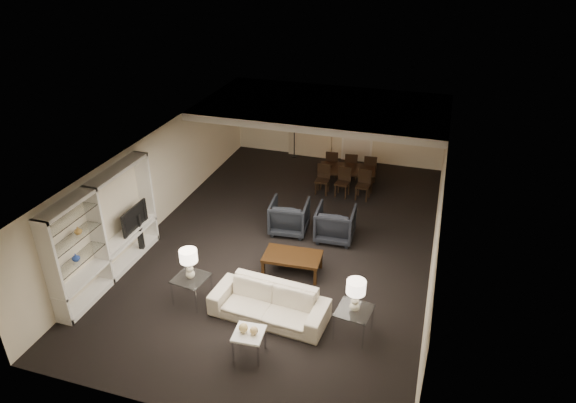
# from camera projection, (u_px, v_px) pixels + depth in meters

# --- Properties ---
(floor) EXTENTS (11.00, 11.00, 0.00)m
(floor) POSITION_uv_depth(u_px,v_px,m) (288.00, 240.00, 12.91)
(floor) COLOR black
(floor) RESTS_ON ground
(ceiling) EXTENTS (7.00, 11.00, 0.02)m
(ceiling) POSITION_uv_depth(u_px,v_px,m) (288.00, 148.00, 11.73)
(ceiling) COLOR silver
(ceiling) RESTS_ON ground
(wall_back) EXTENTS (7.00, 0.02, 2.50)m
(wall_back) POSITION_uv_depth(u_px,v_px,m) (337.00, 123.00, 16.96)
(wall_back) COLOR beige
(wall_back) RESTS_ON ground
(wall_front) EXTENTS (7.00, 0.02, 2.50)m
(wall_front) POSITION_uv_depth(u_px,v_px,m) (179.00, 357.00, 7.69)
(wall_front) COLOR beige
(wall_front) RESTS_ON ground
(wall_left) EXTENTS (0.02, 11.00, 2.50)m
(wall_left) POSITION_uv_depth(u_px,v_px,m) (159.00, 177.00, 13.24)
(wall_left) COLOR beige
(wall_left) RESTS_ON ground
(wall_right) EXTENTS (0.02, 11.00, 2.50)m
(wall_right) POSITION_uv_depth(u_px,v_px,m) (438.00, 218.00, 11.40)
(wall_right) COLOR beige
(wall_right) RESTS_ON ground
(ceiling_soffit) EXTENTS (7.00, 4.00, 0.20)m
(ceiling_soffit) POSITION_uv_depth(u_px,v_px,m) (324.00, 107.00, 14.73)
(ceiling_soffit) COLOR silver
(ceiling_soffit) RESTS_ON ceiling
(curtains) EXTENTS (1.50, 0.12, 2.40)m
(curtains) POSITION_uv_depth(u_px,v_px,m) (311.00, 123.00, 17.15)
(curtains) COLOR beige
(curtains) RESTS_ON wall_back
(door) EXTENTS (0.90, 0.05, 2.10)m
(door) POSITION_uv_depth(u_px,v_px,m) (358.00, 131.00, 16.84)
(door) COLOR silver
(door) RESTS_ON wall_back
(painting) EXTENTS (0.95, 0.04, 0.65)m
(painting) POSITION_uv_depth(u_px,v_px,m) (403.00, 121.00, 16.23)
(painting) COLOR #142D38
(painting) RESTS_ON wall_back
(media_unit) EXTENTS (0.38, 3.40, 2.35)m
(media_unit) POSITION_uv_depth(u_px,v_px,m) (105.00, 231.00, 11.03)
(media_unit) COLOR white
(media_unit) RESTS_ON wall_left
(pendant_light) EXTENTS (0.52, 0.52, 0.24)m
(pendant_light) POSITION_uv_depth(u_px,v_px,m) (334.00, 124.00, 14.88)
(pendant_light) COLOR #D8591E
(pendant_light) RESTS_ON ceiling_soffit
(sofa) EXTENTS (2.41, 1.11, 0.68)m
(sofa) POSITION_uv_depth(u_px,v_px,m) (269.00, 303.00, 10.19)
(sofa) COLOR beige
(sofa) RESTS_ON floor
(coffee_table) EXTENTS (1.33, 0.83, 0.46)m
(coffee_table) POSITION_uv_depth(u_px,v_px,m) (292.00, 264.00, 11.60)
(coffee_table) COLOR #311C0D
(coffee_table) RESTS_ON floor
(armchair_left) EXTENTS (1.02, 1.04, 0.87)m
(armchair_left) POSITION_uv_depth(u_px,v_px,m) (289.00, 216.00, 13.09)
(armchair_left) COLOR black
(armchair_left) RESTS_ON floor
(armchair_right) EXTENTS (0.97, 1.00, 0.87)m
(armchair_right) POSITION_uv_depth(u_px,v_px,m) (335.00, 224.00, 12.77)
(armchair_right) COLOR black
(armchair_right) RESTS_ON floor
(side_table_left) EXTENTS (0.72, 0.72, 0.60)m
(side_table_left) POSITION_uv_depth(u_px,v_px,m) (192.00, 289.00, 10.66)
(side_table_left) COLOR white
(side_table_left) RESTS_ON floor
(side_table_right) EXTENTS (0.72, 0.72, 0.60)m
(side_table_right) POSITION_uv_depth(u_px,v_px,m) (353.00, 322.00, 9.77)
(side_table_right) COLOR white
(side_table_right) RESTS_ON floor
(table_lamp_left) EXTENTS (0.41, 0.41, 0.66)m
(table_lamp_left) POSITION_uv_depth(u_px,v_px,m) (189.00, 264.00, 10.36)
(table_lamp_left) COLOR beige
(table_lamp_left) RESTS_ON side_table_left
(table_lamp_right) EXTENTS (0.38, 0.38, 0.66)m
(table_lamp_right) POSITION_uv_depth(u_px,v_px,m) (355.00, 296.00, 9.47)
(table_lamp_right) COLOR #F1EACB
(table_lamp_right) RESTS_ON side_table_right
(marble_table) EXTENTS (0.57, 0.57, 0.54)m
(marble_table) POSITION_uv_depth(u_px,v_px,m) (249.00, 344.00, 9.30)
(marble_table) COLOR white
(marble_table) RESTS_ON floor
(gold_gourd_a) EXTENTS (0.17, 0.17, 0.17)m
(gold_gourd_a) POSITION_uv_depth(u_px,v_px,m) (243.00, 328.00, 9.16)
(gold_gourd_a) COLOR #EACB7C
(gold_gourd_a) RESTS_ON marble_table
(gold_gourd_b) EXTENTS (0.15, 0.15, 0.15)m
(gold_gourd_b) POSITION_uv_depth(u_px,v_px,m) (254.00, 331.00, 9.11)
(gold_gourd_b) COLOR #EFC67E
(gold_gourd_b) RESTS_ON marble_table
(television) EXTENTS (0.97, 0.13, 0.56)m
(television) POSITION_uv_depth(u_px,v_px,m) (131.00, 217.00, 11.85)
(television) COLOR black
(television) RESTS_ON media_unit
(vase_blue) EXTENTS (0.16, 0.16, 0.17)m
(vase_blue) POSITION_uv_depth(u_px,v_px,m) (76.00, 257.00, 10.21)
(vase_blue) COLOR #2643A6
(vase_blue) RESTS_ON media_unit
(vase_amber) EXTENTS (0.16, 0.16, 0.17)m
(vase_amber) POSITION_uv_depth(u_px,v_px,m) (78.00, 230.00, 10.15)
(vase_amber) COLOR #B7873D
(vase_amber) RESTS_ON media_unit
(floor_speaker) EXTENTS (0.13, 0.13, 1.04)m
(floor_speaker) POSITION_uv_depth(u_px,v_px,m) (140.00, 234.00, 12.18)
(floor_speaker) COLOR black
(floor_speaker) RESTS_ON floor
(dining_table) EXTENTS (1.77, 1.14, 0.58)m
(dining_table) POSITION_uv_depth(u_px,v_px,m) (347.00, 178.00, 15.46)
(dining_table) COLOR black
(dining_table) RESTS_ON floor
(chair_nl) EXTENTS (0.41, 0.41, 0.87)m
(chair_nl) POSITION_uv_depth(u_px,v_px,m) (322.00, 180.00, 15.00)
(chair_nl) COLOR black
(chair_nl) RESTS_ON floor
(chair_nm) EXTENTS (0.44, 0.44, 0.87)m
(chair_nm) POSITION_uv_depth(u_px,v_px,m) (342.00, 183.00, 14.84)
(chair_nm) COLOR black
(chair_nm) RESTS_ON floor
(chair_nr) EXTENTS (0.43, 0.43, 0.87)m
(chair_nr) POSITION_uv_depth(u_px,v_px,m) (363.00, 185.00, 14.68)
(chair_nr) COLOR black
(chair_nr) RESTS_ON floor
(chair_fl) EXTENTS (0.44, 0.44, 0.87)m
(chair_fl) POSITION_uv_depth(u_px,v_px,m) (332.00, 163.00, 16.09)
(chair_fl) COLOR black
(chair_fl) RESTS_ON floor
(chair_fm) EXTENTS (0.45, 0.45, 0.87)m
(chair_fm) POSITION_uv_depth(u_px,v_px,m) (351.00, 165.00, 15.94)
(chair_fm) COLOR black
(chair_fm) RESTS_ON floor
(chair_fr) EXTENTS (0.43, 0.43, 0.87)m
(chair_fr) POSITION_uv_depth(u_px,v_px,m) (370.00, 168.00, 15.78)
(chair_fr) COLOR black
(chair_fr) RESTS_ON floor
(floor_lamp) EXTENTS (0.29, 0.29, 1.56)m
(floor_lamp) POSITION_uv_depth(u_px,v_px,m) (294.00, 135.00, 17.29)
(floor_lamp) COLOR black
(floor_lamp) RESTS_ON floor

